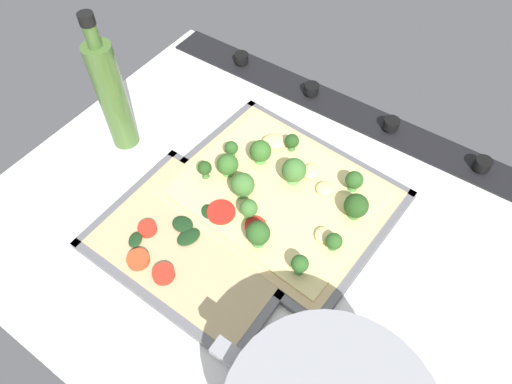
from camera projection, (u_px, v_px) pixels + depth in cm
name	position (u px, v px, depth cm)	size (l,w,h in cm)	color
ground_plane	(259.00, 228.00, 71.15)	(81.53, 65.92, 3.00)	silver
stove_control_panel	(349.00, 110.00, 83.91)	(78.27, 7.00, 2.60)	black
baking_tray_front	(278.00, 197.00, 72.36)	(35.98, 30.51, 1.30)	slate
broccoli_pizza	(280.00, 191.00, 70.99)	(33.41, 27.94, 5.94)	#D3B77F
baking_tray_back	(198.00, 244.00, 67.26)	(30.24, 22.79, 1.30)	slate
veggie_pizza_back	(197.00, 241.00, 66.77)	(27.81, 20.36, 1.90)	tan
oil_bottle	(112.00, 95.00, 71.78)	(4.48, 4.48, 24.63)	#476B2D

